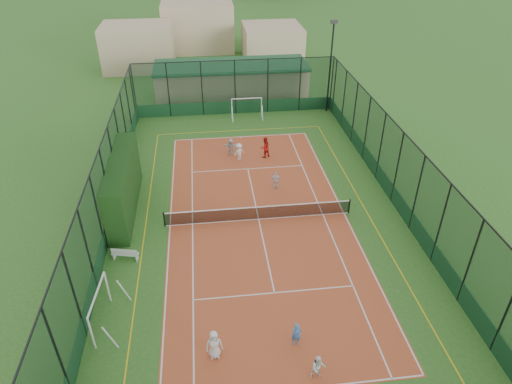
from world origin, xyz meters
TOP-DOWN VIEW (x-y plane):
  - ground at (0.00, 0.00)m, footprint 300.00×300.00m
  - court_slab at (0.00, 0.00)m, footprint 11.17×23.97m
  - tennis_net at (0.00, 0.00)m, footprint 11.67×0.12m
  - perimeter_fence at (0.00, 0.00)m, footprint 18.12×34.12m
  - floodlight_ne at (8.60, 16.60)m, footprint 0.60×0.26m
  - clubhouse at (0.00, 22.00)m, footprint 15.20×7.20m
  - hedge_left at (-8.30, 2.24)m, footprint 1.21×8.05m
  - white_bench at (-7.80, -2.83)m, footprint 1.54×0.74m
  - futsal_goal_near at (-8.33, -7.35)m, footprint 3.02×1.12m
  - futsal_goal_far at (0.93, 15.97)m, footprint 2.81×0.82m
  - child_near_left at (-3.18, -9.84)m, footprint 0.76×0.53m
  - child_near_mid at (0.47, -9.64)m, footprint 0.49×0.36m
  - child_near_right at (1.02, -11.41)m, footprint 0.65×0.53m
  - child_far_left at (-0.50, 7.90)m, footprint 1.01×0.85m
  - child_far_right at (1.62, 3.47)m, footprint 0.76×0.32m
  - child_far_back at (-1.07, 8.80)m, footprint 1.31×0.56m
  - coach at (1.51, 8.12)m, footprint 1.00×0.93m
  - tennis_balls at (-0.61, 1.49)m, footprint 2.80×0.98m

SIDE VIEW (x-z plane):
  - ground at x=0.00m, z-range 0.00..0.00m
  - court_slab at x=0.00m, z-range 0.00..0.01m
  - tennis_balls at x=-0.61m, z-range 0.01..0.08m
  - white_bench at x=-7.80m, z-range 0.00..0.84m
  - tennis_net at x=0.00m, z-range 0.00..1.06m
  - child_near_mid at x=0.47m, z-range 0.01..1.24m
  - child_near_right at x=1.02m, z-range 0.01..1.26m
  - child_far_right at x=1.62m, z-range 0.01..1.32m
  - child_far_left at x=-0.50m, z-range 0.01..1.37m
  - child_far_back at x=-1.07m, z-range 0.01..1.38m
  - child_near_left at x=-3.18m, z-range 0.01..1.51m
  - coach at x=1.51m, z-range 0.01..1.66m
  - futsal_goal_far at x=0.93m, z-range 0.00..1.81m
  - futsal_goal_near at x=-8.33m, z-range 0.00..1.91m
  - clubhouse at x=0.00m, z-range 0.00..3.15m
  - hedge_left at x=-8.30m, z-range 0.00..3.52m
  - perimeter_fence at x=0.00m, z-range 0.00..5.00m
  - floodlight_ne at x=8.60m, z-range 0.00..8.25m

